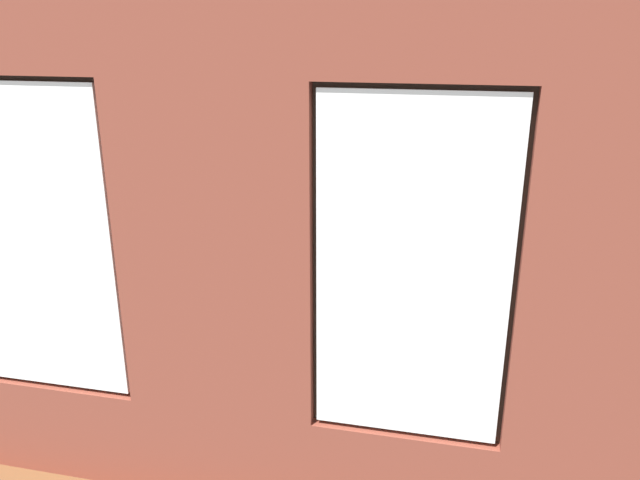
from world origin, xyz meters
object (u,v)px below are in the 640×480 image
at_px(table_plant_small, 321,261).
at_px(candle_jar, 337,272).
at_px(coffee_table, 337,281).
at_px(potted_plant_by_left_couch, 526,240).
at_px(potted_plant_between_couches, 410,383).
at_px(media_console, 61,274).
at_px(potted_plant_corner_near_left, 566,220).
at_px(potted_plant_foreground_right, 181,182).
at_px(potted_plant_near_tv, 41,294).
at_px(tv_flatscreen, 53,221).
at_px(remote_silver, 380,274).
at_px(couch_by_window, 217,391).
at_px(couch_left, 578,296).
at_px(papasan_chair, 299,215).
at_px(cup_ceramic, 346,278).
at_px(potted_plant_mid_room_small, 430,259).

bearing_deg(table_plant_small, candle_jar, 152.05).
height_order(coffee_table, potted_plant_by_left_couch, potted_plant_by_left_couch).
bearing_deg(potted_plant_between_couches, media_console, -24.72).
distance_m(potted_plant_corner_near_left, potted_plant_foreground_right, 5.40).
height_order(table_plant_small, potted_plant_near_tv, potted_plant_near_tv).
relative_size(table_plant_small, potted_plant_corner_near_left, 0.28).
height_order(potted_plant_between_couches, potted_plant_by_left_couch, potted_plant_between_couches).
xyz_separation_m(table_plant_small, tv_flatscreen, (2.92, 0.33, 0.34)).
bearing_deg(tv_flatscreen, remote_silver, -173.95).
relative_size(couch_by_window, potted_plant_by_left_couch, 3.08).
height_order(couch_left, potted_plant_corner_near_left, couch_left).
bearing_deg(potted_plant_corner_near_left, potted_plant_near_tv, 35.75).
height_order(couch_left, potted_plant_by_left_couch, couch_left).
bearing_deg(potted_plant_corner_near_left, media_console, 24.94).
bearing_deg(potted_plant_corner_near_left, couch_left, 86.00).
bearing_deg(couch_left, papasan_chair, -115.94).
relative_size(cup_ceramic, media_console, 0.08).
distance_m(couch_by_window, potted_plant_mid_room_small, 3.17).
relative_size(coffee_table, candle_jar, 14.27).
relative_size(candle_jar, potted_plant_by_left_couch, 0.17).
distance_m(remote_silver, potted_plant_corner_near_left, 3.12).
relative_size(coffee_table, potted_plant_mid_room_small, 2.34).
xyz_separation_m(table_plant_small, papasan_chair, (0.74, -1.94, -0.11)).
bearing_deg(cup_ceramic, potted_plant_by_left_couch, -136.04).
height_order(table_plant_small, potted_plant_foreground_right, potted_plant_foreground_right).
height_order(couch_by_window, potted_plant_mid_room_small, couch_by_window).
bearing_deg(potted_plant_foreground_right, couch_by_window, 117.23).
bearing_deg(couch_left, cup_ceramic, -78.51).
relative_size(potted_plant_mid_room_small, potted_plant_by_left_couch, 1.06).
bearing_deg(potted_plant_mid_room_small, media_console, 12.84).
distance_m(media_console, potted_plant_near_tv, 1.22).
relative_size(couch_left, media_console, 1.66).
bearing_deg(couch_by_window, tv_flatscreen, -36.20).
height_order(remote_silver, potted_plant_by_left_couch, potted_plant_by_left_couch).
bearing_deg(potted_plant_mid_room_small, couch_left, 164.67).
distance_m(media_console, potted_plant_foreground_right, 2.66).
height_order(papasan_chair, potted_plant_mid_room_small, papasan_chair).
distance_m(coffee_table, remote_silver, 0.46).
relative_size(remote_silver, media_console, 0.14).
height_order(coffee_table, table_plant_small, table_plant_small).
bearing_deg(tv_flatscreen, potted_plant_foreground_right, -96.50).
relative_size(coffee_table, table_plant_small, 7.22).
bearing_deg(media_console, remote_silver, -173.90).
distance_m(cup_ceramic, potted_plant_corner_near_left, 3.54).
height_order(cup_ceramic, potted_plant_mid_room_small, potted_plant_mid_room_small).
xyz_separation_m(remote_silver, potted_plant_by_left_couch, (-1.60, -1.57, -0.03)).
height_order(potted_plant_corner_near_left, potted_plant_near_tv, potted_plant_near_tv).
relative_size(tv_flatscreen, potted_plant_mid_room_small, 1.50).
xyz_separation_m(potted_plant_mid_room_small, potted_plant_near_tv, (3.48, 1.98, 0.09)).
xyz_separation_m(coffee_table, potted_plant_near_tv, (2.57, 1.29, 0.16)).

